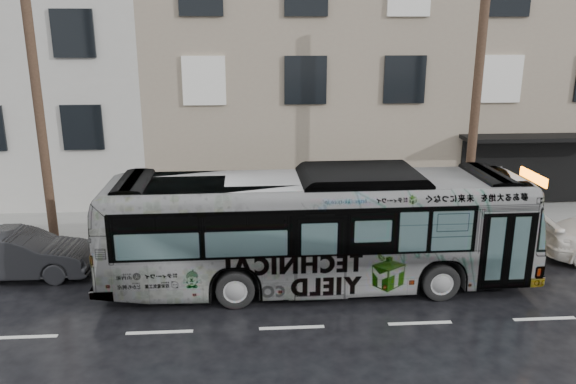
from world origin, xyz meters
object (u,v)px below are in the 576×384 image
utility_pole_front (476,105)px  utility_pole_rear (39,109)px  sign_post (498,200)px  dark_sedan (18,254)px  bus (318,229)px

utility_pole_front → utility_pole_rear: bearing=180.0°
utility_pole_front → utility_pole_rear: same height
utility_pole_rear → sign_post: bearing=0.0°
dark_sedan → utility_pole_rear: bearing=-6.4°
utility_pole_front → dark_sedan: size_ratio=2.12×
utility_pole_rear → bus: bearing=-21.9°
bus → sign_post: bearing=-64.0°
utility_pole_front → sign_post: 3.48m
utility_pole_rear → bus: size_ratio=0.75×
sign_post → bus: bearing=-153.2°
utility_pole_front → dark_sedan: 14.97m
sign_post → bus: 7.50m
utility_pole_front → sign_post: (1.10, 0.00, -3.30)m
sign_post → bus: (-6.69, -3.37, 0.32)m
sign_post → dark_sedan: bearing=-171.6°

